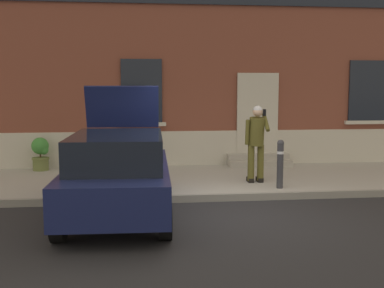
% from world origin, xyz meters
% --- Properties ---
extents(ground_plane, '(80.00, 80.00, 0.00)m').
position_xyz_m(ground_plane, '(0.00, 0.00, 0.00)').
color(ground_plane, '#232326').
extents(sidewalk, '(24.00, 3.60, 0.15)m').
position_xyz_m(sidewalk, '(0.00, 2.80, 0.07)').
color(sidewalk, '#99968E').
rests_on(sidewalk, ground).
extents(curb_edge, '(24.00, 0.12, 0.15)m').
position_xyz_m(curb_edge, '(0.00, 0.94, 0.07)').
color(curb_edge, gray).
rests_on(curb_edge, ground).
extents(building_facade, '(24.00, 1.52, 7.50)m').
position_xyz_m(building_facade, '(0.00, 5.29, 3.73)').
color(building_facade, brown).
rests_on(building_facade, ground).
extents(entrance_stoop, '(1.73, 0.64, 0.32)m').
position_xyz_m(entrance_stoop, '(1.87, 4.33, 0.28)').
color(entrance_stoop, '#9E998E').
rests_on(entrance_stoop, sidewalk).
extents(hatchback_car_navy, '(1.91, 4.12, 2.34)m').
position_xyz_m(hatchback_car_navy, '(-1.82, 0.00, 0.80)').
color(hatchback_car_navy, '#161E4C').
rests_on(hatchback_car_navy, ground).
extents(bollard_near_person, '(0.15, 0.15, 1.04)m').
position_xyz_m(bollard_near_person, '(1.56, 1.35, 0.71)').
color(bollard_near_person, '#333338').
rests_on(bollard_near_person, sidewalk).
extents(bollard_far_left, '(0.15, 0.15, 1.04)m').
position_xyz_m(bollard_far_left, '(-1.87, 1.35, 0.71)').
color(bollard_far_left, '#333338').
rests_on(bollard_far_left, sidewalk).
extents(person_on_phone, '(0.51, 0.48, 1.75)m').
position_xyz_m(person_on_phone, '(1.19, 1.98, 1.15)').
color(person_on_phone, '#514C1E').
rests_on(person_on_phone, sidewalk).
extents(planter_olive, '(0.44, 0.44, 0.86)m').
position_xyz_m(planter_olive, '(-3.96, 4.20, 0.61)').
color(planter_olive, '#606B38').
rests_on(planter_olive, sidewalk).
extents(planter_cream, '(0.44, 0.44, 0.86)m').
position_xyz_m(planter_cream, '(-1.64, 4.23, 0.61)').
color(planter_cream, beige).
rests_on(planter_cream, sidewalk).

